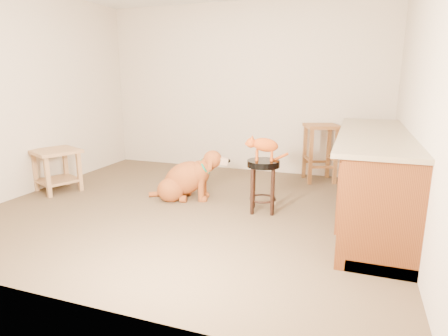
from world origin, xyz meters
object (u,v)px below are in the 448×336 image
at_px(side_table, 56,164).
at_px(golden_retriever, 186,179).
at_px(wood_stool, 320,152).
at_px(padded_stool, 263,175).
at_px(tabby_kitten, 263,146).

distance_m(side_table, golden_retriever, 1.78).
bearing_deg(wood_stool, side_table, -152.54).
relative_size(padded_stool, golden_retriever, 0.57).
distance_m(golden_retriever, tabby_kitten, 1.13).
xyz_separation_m(side_table, tabby_kitten, (2.75, 0.14, 0.39)).
height_order(wood_stool, golden_retriever, wood_stool).
bearing_deg(padded_stool, side_table, -177.14).
relative_size(wood_stool, golden_retriever, 0.80).
bearing_deg(side_table, golden_retriever, 8.62).
relative_size(padded_stool, wood_stool, 0.72).
bearing_deg(golden_retriever, wood_stool, 30.97).
height_order(side_table, golden_retriever, golden_retriever).
height_order(golden_retriever, tabby_kitten, tabby_kitten).
relative_size(wood_stool, tabby_kitten, 1.79).
xyz_separation_m(wood_stool, golden_retriever, (-1.47, -1.41, -0.18)).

